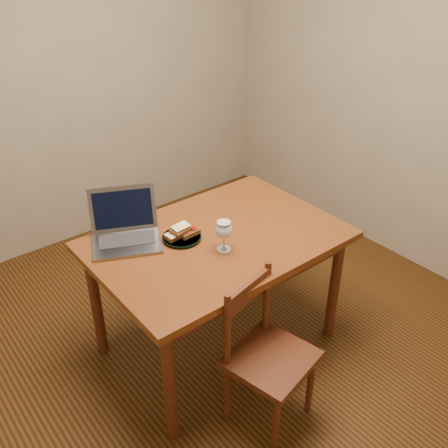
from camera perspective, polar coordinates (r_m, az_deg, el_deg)
floor at (r=3.14m, az=-0.66°, el=-12.51°), size 3.20×3.20×0.02m
back_wall at (r=3.78m, az=-16.78°, el=16.76°), size 3.20×0.02×2.60m
right_wall at (r=3.61m, az=20.54°, el=15.48°), size 0.02×3.20×2.60m
table at (r=2.68m, az=-0.78°, el=-3.05°), size 1.30×0.90×0.74m
chair at (r=2.43m, az=5.02°, el=-14.08°), size 0.45×0.43×0.41m
plate at (r=2.62m, az=-4.84°, el=-1.56°), size 0.21×0.21×0.02m
sandwich_cheese at (r=2.59m, az=-5.61°, el=-1.27°), size 0.10×0.06×0.03m
sandwich_tomato at (r=2.61m, az=-4.04°, el=-0.88°), size 0.11×0.07×0.03m
sandwich_top at (r=2.59m, az=-4.95°, el=-0.59°), size 0.12×0.08×0.03m
milk_glass at (r=2.48m, az=-0.01°, el=-1.37°), size 0.09×0.09×0.17m
laptop at (r=2.64m, az=-11.24°, el=-0.34°), size 0.45×0.43×0.25m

